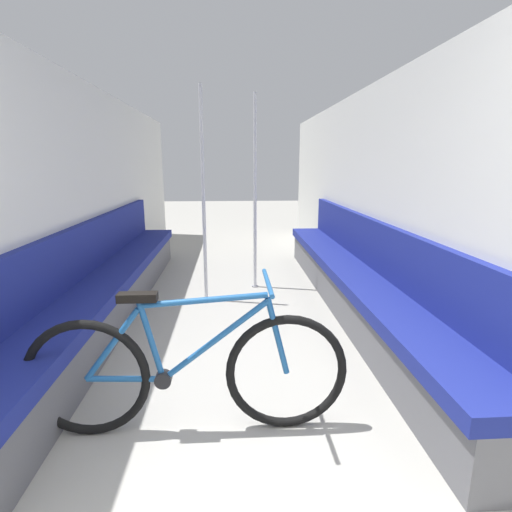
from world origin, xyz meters
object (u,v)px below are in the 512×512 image
Objects in this scene: bench_seat_row_left at (109,287)px; bench_seat_row_right at (355,282)px; grab_pole_near at (204,201)px; bicycle at (188,371)px; grab_pole_far at (255,197)px.

bench_seat_row_left and bench_seat_row_right have the same top height.
bicycle is at bearing -89.01° from grab_pole_near.
bicycle is 0.79× the size of grab_pole_far.
grab_pole_near and grab_pole_far have the same top height.
bench_seat_row_left is at bearing 180.00° from bench_seat_row_right.
grab_pole_far reaches higher than bicycle.
bench_seat_row_left is at bearing -149.10° from grab_pole_far.
grab_pole_near is (-1.49, 0.43, 0.77)m from bench_seat_row_right.
bicycle is (0.93, -1.74, 0.06)m from bench_seat_row_left.
bench_seat_row_left is 2.15× the size of grab_pole_near.
grab_pole_near is 1.00× the size of grab_pole_far.
bench_seat_row_right is at bearing 0.00° from bench_seat_row_left.
bench_seat_row_left is at bearing 110.28° from bicycle.
bench_seat_row_right is 2.15× the size of grab_pole_near.
grab_pole_near is (-0.04, 2.17, 0.71)m from bicycle.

